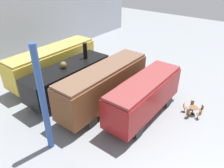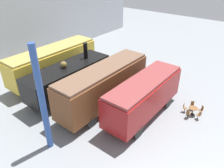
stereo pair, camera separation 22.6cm
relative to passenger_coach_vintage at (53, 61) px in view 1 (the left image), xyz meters
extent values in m
plane|color=gray|center=(0.95, -8.70, -2.23)|extent=(80.00, 80.00, 0.00)
cube|color=#B2B7C1|center=(0.95, 7.07, 2.27)|extent=(44.00, 0.15, 9.00)
cube|color=gold|center=(0.00, 0.00, -0.10)|extent=(10.68, 2.73, 2.74)
cube|color=tan|center=(0.00, 0.00, 1.39)|extent=(10.46, 2.51, 0.24)
cylinder|color=black|center=(3.20, -1.31, -1.64)|extent=(1.17, 0.12, 1.17)
cylinder|color=black|center=(3.20, 1.31, -1.64)|extent=(1.17, 0.12, 1.17)
cylinder|color=black|center=(-3.20, -1.31, -1.64)|extent=(1.17, 0.12, 1.17)
cylinder|color=black|center=(-3.20, 1.31, -1.64)|extent=(1.17, 0.12, 1.17)
cube|color=black|center=(-1.23, -3.92, -0.19)|extent=(9.16, 2.81, 2.35)
cylinder|color=black|center=(1.29, -3.92, 1.79)|extent=(0.43, 0.43, 1.61)
sphere|color=brown|center=(-1.69, -3.92, 1.28)|extent=(0.64, 0.64, 0.64)
cylinder|color=black|center=(1.51, -5.27, -1.57)|extent=(1.32, 0.12, 1.32)
cylinder|color=black|center=(1.51, -2.58, -1.57)|extent=(1.32, 0.12, 1.32)
cylinder|color=black|center=(-3.98, -5.27, -1.57)|extent=(1.32, 0.12, 1.32)
cylinder|color=black|center=(-3.98, -2.58, -1.57)|extent=(1.32, 0.12, 1.32)
cube|color=brown|center=(-0.51, -7.89, -0.03)|extent=(10.13, 2.63, 2.98)
cube|color=brown|center=(-0.51, -7.89, 1.58)|extent=(9.93, 2.42, 0.24)
cylinder|color=black|center=(2.53, -9.15, -1.68)|extent=(1.10, 0.12, 1.10)
cylinder|color=black|center=(2.53, -6.64, -1.68)|extent=(1.10, 0.12, 1.10)
cylinder|color=black|center=(-3.55, -9.15, -1.68)|extent=(1.10, 0.12, 1.10)
cylinder|color=black|center=(-3.55, -6.64, -1.68)|extent=(1.10, 0.12, 1.10)
cube|color=maroon|center=(0.36, -11.59, -0.17)|extent=(8.61, 2.62, 2.57)
cone|color=maroon|center=(5.63, -11.59, -0.17)|extent=(1.94, 2.44, 2.44)
cube|color=brown|center=(0.36, -11.59, 1.24)|extent=(8.44, 2.41, 0.24)
cylinder|color=black|center=(2.94, -12.84, -1.63)|extent=(1.20, 0.12, 1.20)
cylinder|color=black|center=(2.94, -10.35, -1.63)|extent=(1.20, 0.12, 1.20)
cylinder|color=black|center=(-2.23, -12.84, -1.63)|extent=(1.20, 0.12, 1.20)
cylinder|color=black|center=(-2.23, -10.35, -1.63)|extent=(1.20, 0.12, 1.20)
cylinder|color=black|center=(3.27, -15.04, -2.22)|extent=(0.44, 0.44, 0.02)
cylinder|color=black|center=(3.27, -15.04, -1.88)|extent=(0.08, 0.08, 0.66)
cylinder|color=brown|center=(3.27, -15.04, -1.54)|extent=(0.79, 0.79, 0.03)
cylinder|color=black|center=(3.18, -14.34, -2.02)|extent=(0.06, 0.06, 0.42)
cylinder|color=brown|center=(3.18, -14.34, -1.80)|extent=(0.36, 0.36, 0.03)
cube|color=brown|center=(3.16, -14.19, -1.57)|extent=(0.29, 0.08, 0.42)
cylinder|color=black|center=(2.59, -14.91, -2.02)|extent=(0.06, 0.06, 0.42)
cylinder|color=brown|center=(2.59, -14.91, -1.80)|extent=(0.36, 0.36, 0.03)
cube|color=brown|center=(2.44, -14.88, -1.57)|extent=(0.09, 0.29, 0.42)
cylinder|color=black|center=(2.93, -15.65, -2.02)|extent=(0.06, 0.06, 0.42)
cylinder|color=brown|center=(2.93, -15.65, -1.80)|extent=(0.36, 0.36, 0.03)
cube|color=brown|center=(2.86, -15.78, -1.57)|extent=(0.27, 0.17, 0.42)
cylinder|color=black|center=(3.75, -15.54, -2.02)|extent=(0.06, 0.06, 0.42)
cylinder|color=brown|center=(3.75, -15.54, -1.80)|extent=(0.36, 0.36, 0.03)
cube|color=brown|center=(3.85, -15.65, -1.57)|extent=(0.24, 0.23, 0.42)
cylinder|color=black|center=(3.90, -14.74, -2.02)|extent=(0.06, 0.06, 0.42)
cylinder|color=brown|center=(3.90, -14.74, -1.80)|extent=(0.36, 0.36, 0.03)
cube|color=brown|center=(4.04, -14.67, -1.57)|extent=(0.16, 0.28, 0.42)
cylinder|color=#262633|center=(3.22, -9.91, -1.84)|extent=(0.24, 0.24, 0.79)
cylinder|color=#266638|center=(3.22, -9.91, -1.09)|extent=(0.34, 0.34, 0.70)
sphere|color=tan|center=(3.22, -9.91, -0.62)|extent=(0.23, 0.23, 0.23)
cylinder|color=#2D519E|center=(-7.05, -8.14, 1.77)|extent=(0.44, 0.44, 8.00)
camera|label=1|loc=(-13.65, -19.01, 9.87)|focal=35.00mm
camera|label=2|loc=(-13.51, -19.18, 9.87)|focal=35.00mm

